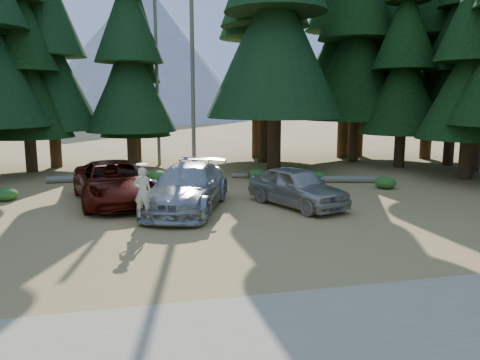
{
  "coord_description": "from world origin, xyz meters",
  "views": [
    {
      "loc": [
        -2.8,
        -13.61,
        4.01
      ],
      "look_at": [
        0.82,
        2.1,
        1.25
      ],
      "focal_mm": 35.0,
      "sensor_mm": 36.0,
      "label": 1
    }
  ],
  "objects": [
    {
      "name": "silver_minivan_right",
      "position": [
        3.23,
        2.94,
        0.76
      ],
      "size": [
        3.32,
        4.8,
        1.52
      ],
      "primitive_type": "imported",
      "rotation": [
        0.0,
        0.0,
        0.38
      ],
      "color": "#B1AA9D",
      "rests_on": "ground"
    },
    {
      "name": "shrub_center_right",
      "position": [
        -1.21,
        7.29,
        0.27
      ],
      "size": [
        0.97,
        0.97,
        0.53
      ],
      "primitive_type": "ellipsoid",
      "color": "#1C6020",
      "rests_on": "ground"
    },
    {
      "name": "mountain_peak",
      "position": [
        -2.59,
        88.23,
        12.71
      ],
      "size": [
        48.0,
        50.0,
        28.0
      ],
      "color": "#93959B",
      "rests_on": "ground"
    },
    {
      "name": "ground",
      "position": [
        0.0,
        0.0,
        0.0
      ],
      "size": [
        160.0,
        160.0,
        0.0
      ],
      "primitive_type": "plane",
      "color": "#A58046",
      "rests_on": "ground"
    },
    {
      "name": "shrub_far_right",
      "position": [
        3.4,
        9.35,
        0.27
      ],
      "size": [
        0.97,
        0.97,
        0.53
      ],
      "primitive_type": "ellipsoid",
      "color": "#1C6020",
      "rests_on": "ground"
    },
    {
      "name": "snag_back",
      "position": [
        -1.2,
        16.0,
        5.0
      ],
      "size": [
        0.2,
        0.2,
        10.0
      ],
      "primitive_type": "cylinder",
      "color": "slate",
      "rests_on": "ground"
    },
    {
      "name": "shrub_center_left",
      "position": [
        -1.64,
        9.54,
        0.29
      ],
      "size": [
        1.05,
        1.05,
        0.58
      ],
      "primitive_type": "ellipsoid",
      "color": "#1C6020",
      "rests_on": "ground"
    },
    {
      "name": "frisbee_player",
      "position": [
        -2.54,
        1.18,
        1.15
      ],
      "size": [
        0.69,
        0.58,
        1.71
      ],
      "rotation": [
        0.0,
        0.0,
        2.75
      ],
      "color": "beige",
      "rests_on": "ground"
    },
    {
      "name": "shrub_left",
      "position": [
        -4.98,
        10.0,
        0.22
      ],
      "size": [
        0.81,
        0.81,
        0.44
      ],
      "primitive_type": "ellipsoid",
      "color": "#1C6020",
      "rests_on": "ground"
    },
    {
      "name": "silver_minivan_center",
      "position": [
        -0.89,
        3.29,
        0.84
      ],
      "size": [
        4.21,
        6.21,
        1.67
      ],
      "primitive_type": "imported",
      "rotation": [
        0.0,
        0.0,
        -0.36
      ],
      "color": "#A3A7AB",
      "rests_on": "ground"
    },
    {
      "name": "snag_front",
      "position": [
        0.8,
        14.5,
        6.0
      ],
      "size": [
        0.24,
        0.24,
        12.0
      ],
      "primitive_type": "cylinder",
      "color": "slate",
      "rests_on": "ground"
    },
    {
      "name": "forest_belt_north",
      "position": [
        0.0,
        15.0,
        0.0
      ],
      "size": [
        36.0,
        7.0,
        22.0
      ],
      "primitive_type": null,
      "color": "black",
      "rests_on": "ground"
    },
    {
      "name": "shrub_edge_east",
      "position": [
        8.46,
        5.5,
        0.27
      ],
      "size": [
        1.0,
        1.0,
        0.55
      ],
      "primitive_type": "ellipsoid",
      "color": "#1C6020",
      "rests_on": "ground"
    },
    {
      "name": "log_mid",
      "position": [
        3.76,
        9.57,
        0.13
      ],
      "size": [
        3.21,
        1.0,
        0.27
      ],
      "primitive_type": "cylinder",
      "rotation": [
        0.0,
        1.57,
        -0.23
      ],
      "color": "slate",
      "rests_on": "ground"
    },
    {
      "name": "shrub_far_left",
      "position": [
        -7.91,
        6.54,
        0.26
      ],
      "size": [
        0.96,
        0.96,
        0.53
      ],
      "primitive_type": "ellipsoid",
      "color": "#1C6020",
      "rests_on": "ground"
    },
    {
      "name": "log_left",
      "position": [
        -4.59,
        10.5,
        0.17
      ],
      "size": [
        4.79,
        0.65,
        0.34
      ],
      "primitive_type": "cylinder",
      "rotation": [
        0.0,
        1.57,
        0.07
      ],
      "color": "slate",
      "rests_on": "ground"
    },
    {
      "name": "gravel_strip",
      "position": [
        0.0,
        -6.5,
        0.01
      ],
      "size": [
        26.0,
        3.5,
        0.01
      ],
      "primitive_type": "cube",
      "color": "tan",
      "rests_on": "ground"
    },
    {
      "name": "shrub_right",
      "position": [
        6.08,
        7.94,
        0.26
      ],
      "size": [
        0.94,
        0.94,
        0.52
      ],
      "primitive_type": "ellipsoid",
      "color": "#1C6020",
      "rests_on": "ground"
    },
    {
      "name": "log_right",
      "position": [
        6.19,
        7.62,
        0.17
      ],
      "size": [
        5.09,
        1.68,
        0.33
      ],
      "primitive_type": "cylinder",
      "rotation": [
        0.0,
        1.57,
        -0.27
      ],
      "color": "slate",
      "rests_on": "ground"
    },
    {
      "name": "red_pickup",
      "position": [
        -3.58,
        5.19,
        0.82
      ],
      "size": [
        3.74,
        6.28,
        1.63
      ],
      "primitive_type": "imported",
      "rotation": [
        0.0,
        0.0,
        0.18
      ],
      "color": "#530F07",
      "rests_on": "ground"
    }
  ]
}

